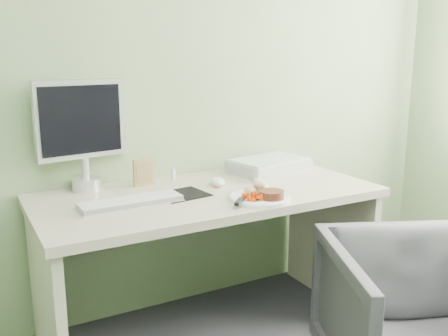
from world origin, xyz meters
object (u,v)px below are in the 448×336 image
plate (260,198)px  monitor (82,129)px  scanner (269,166)px  desk (208,228)px  desk_chair (419,322)px

plate → monitor: size_ratio=0.53×
scanner → monitor: bearing=162.7°
desk → monitor: size_ratio=3.09×
desk → plate: 0.33m
plate → monitor: (-0.64, 0.55, 0.28)m
plate → scanner: scanner is taller
desk → monitor: monitor is taller
scanner → monitor: monitor is taller
scanner → monitor: size_ratio=0.79×
desk → desk_chair: bearing=-58.0°
monitor → desk_chair: size_ratio=0.73×
desk_chair → plate: bearing=146.6°
desk → plate: bearing=-59.5°
desk → desk_chair: size_ratio=2.25×
plate → scanner: (0.33, 0.43, 0.02)m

